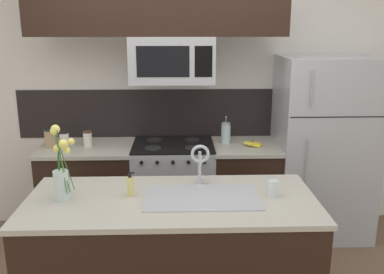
% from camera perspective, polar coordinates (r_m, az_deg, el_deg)
% --- Properties ---
extents(rear_partition, '(5.20, 0.10, 2.60)m').
position_cam_1_polar(rear_partition, '(4.32, 1.46, 5.31)').
color(rear_partition, silver).
rests_on(rear_partition, ground).
extents(splash_band, '(3.07, 0.01, 0.48)m').
position_cam_1_polar(splash_band, '(4.28, -2.52, 3.18)').
color(splash_band, black).
rests_on(splash_band, rear_partition).
extents(back_counter_left, '(0.88, 0.65, 0.91)m').
position_cam_1_polar(back_counter_left, '(4.26, -13.41, -7.05)').
color(back_counter_left, black).
rests_on(back_counter_left, ground).
extents(back_counter_right, '(0.64, 0.65, 0.91)m').
position_cam_1_polar(back_counter_right, '(4.22, 6.94, -6.94)').
color(back_counter_right, black).
rests_on(back_counter_right, ground).
extents(stove_range, '(0.76, 0.64, 0.93)m').
position_cam_1_polar(stove_range, '(4.17, -2.46, -7.04)').
color(stove_range, '#A8AAAF').
rests_on(stove_range, ground).
extents(microwave, '(0.74, 0.40, 0.41)m').
position_cam_1_polar(microwave, '(3.86, -2.67, 10.27)').
color(microwave, '#A8AAAF').
extents(upper_cabinet_band, '(2.22, 0.34, 0.60)m').
position_cam_1_polar(upper_cabinet_band, '(3.82, -4.66, 17.74)').
color(upper_cabinet_band, black).
extents(refrigerator, '(0.89, 0.74, 1.73)m').
position_cam_1_polar(refrigerator, '(4.29, 17.02, -1.38)').
color(refrigerator, '#A8AAAF').
rests_on(refrigerator, ground).
extents(storage_jar_tall, '(0.11, 0.11, 0.18)m').
position_cam_1_polar(storage_jar_tall, '(4.15, -18.34, -0.13)').
color(storage_jar_tall, '#997F5B').
rests_on(storage_jar_tall, back_counter_left).
extents(storage_jar_medium, '(0.09, 0.09, 0.14)m').
position_cam_1_polar(storage_jar_medium, '(4.14, -16.67, -0.28)').
color(storage_jar_medium, silver).
rests_on(storage_jar_medium, back_counter_left).
extents(storage_jar_short, '(0.08, 0.08, 0.14)m').
position_cam_1_polar(storage_jar_short, '(4.10, -13.75, -0.20)').
color(storage_jar_short, silver).
rests_on(storage_jar_short, back_counter_left).
extents(banana_bunch, '(0.19, 0.13, 0.08)m').
position_cam_1_polar(banana_bunch, '(4.02, 8.17, -0.95)').
color(banana_bunch, yellow).
rests_on(banana_bunch, back_counter_right).
extents(french_press, '(0.09, 0.09, 0.27)m').
position_cam_1_polar(french_press, '(4.08, 4.52, 0.52)').
color(french_press, silver).
rests_on(french_press, back_counter_right).
extents(island_counter, '(1.91, 0.85, 0.91)m').
position_cam_1_polar(island_counter, '(3.06, -2.64, -16.01)').
color(island_counter, black).
rests_on(island_counter, ground).
extents(kitchen_sink, '(0.76, 0.44, 0.16)m').
position_cam_1_polar(kitchen_sink, '(2.88, 1.28, -9.37)').
color(kitchen_sink, '#ADAFB5').
rests_on(kitchen_sink, island_counter).
extents(sink_faucet, '(0.14, 0.14, 0.31)m').
position_cam_1_polar(sink_faucet, '(2.99, 1.10, -2.97)').
color(sink_faucet, '#B7BABF').
rests_on(sink_faucet, island_counter).
extents(dish_soap_bottle, '(0.06, 0.05, 0.16)m').
position_cam_1_polar(dish_soap_bottle, '(2.89, -8.23, -6.47)').
color(dish_soap_bottle, '#DBCC75').
rests_on(dish_soap_bottle, island_counter).
extents(drinking_glass, '(0.07, 0.07, 0.11)m').
position_cam_1_polar(drinking_glass, '(2.91, 10.71, -6.75)').
color(drinking_glass, silver).
rests_on(drinking_glass, island_counter).
extents(flower_vase, '(0.15, 0.14, 0.50)m').
position_cam_1_polar(flower_vase, '(2.89, -17.02, -4.96)').
color(flower_vase, silver).
rests_on(flower_vase, island_counter).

